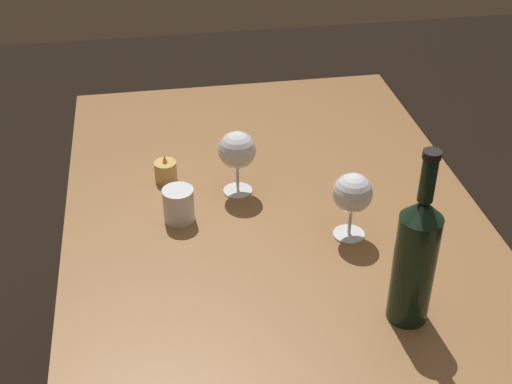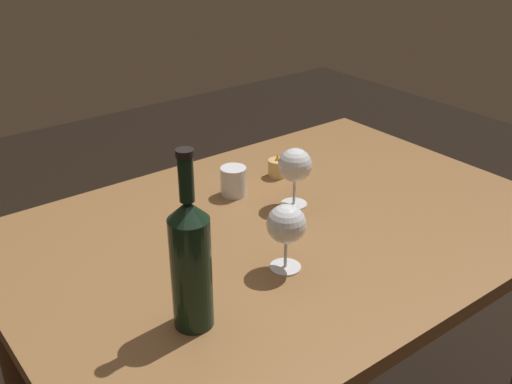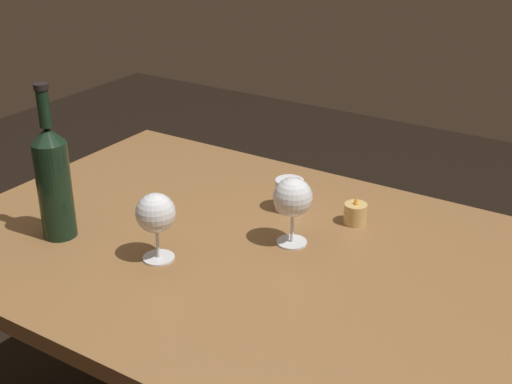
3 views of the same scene
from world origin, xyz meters
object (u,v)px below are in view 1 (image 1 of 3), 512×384
object	(u,v)px
wine_bottle	(415,258)
water_tumbler	(179,207)
votive_candle	(166,172)
wine_glass_right	(237,151)
wine_glass_left	(353,194)

from	to	relation	value
wine_bottle	water_tumbler	size ratio (longest dim) A/B	4.51
water_tumbler	votive_candle	distance (m)	0.17
wine_bottle	water_tumbler	distance (m)	0.53
wine_bottle	votive_candle	bearing A→B (deg)	37.34
wine_glass_right	wine_bottle	size ratio (longest dim) A/B	0.44
wine_glass_right	wine_bottle	distance (m)	0.51
wine_glass_left	wine_bottle	bearing A→B (deg)	-171.65
wine_glass_left	wine_glass_right	bearing A→B (deg)	45.68
wine_glass_left	water_tumbler	size ratio (longest dim) A/B	1.93
wine_glass_right	water_tumbler	bearing A→B (deg)	123.43
wine_glass_left	water_tumbler	world-z (taller)	wine_glass_left
water_tumbler	wine_bottle	bearing A→B (deg)	-133.13
wine_bottle	votive_candle	size ratio (longest dim) A/B	5.12
wine_bottle	water_tumbler	xyz separation A→B (m)	(0.36, 0.38, -0.10)
wine_glass_right	votive_candle	bearing A→B (deg)	64.52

